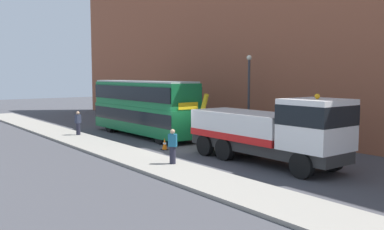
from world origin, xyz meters
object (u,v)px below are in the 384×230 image
(pedestrian_bystander, at_px, (173,147))
(double_decker_bus, at_px, (143,106))
(pedestrian_onlooker, at_px, (78,123))
(traffic_cone_near_bus, at_px, (165,144))
(street_lamp, at_px, (249,90))
(recovery_tow_truck, at_px, (270,130))

(pedestrian_bystander, bearing_deg, double_decker_bus, 27.61)
(double_decker_bus, distance_m, pedestrian_onlooker, 4.85)
(double_decker_bus, bearing_deg, traffic_cone_near_bus, -19.19)
(pedestrian_bystander, relative_size, street_lamp, 0.29)
(recovery_tow_truck, distance_m, pedestrian_bystander, 4.96)
(street_lamp, bearing_deg, traffic_cone_near_bus, -91.98)
(recovery_tow_truck, height_order, pedestrian_onlooker, recovery_tow_truck)
(pedestrian_onlooker, relative_size, traffic_cone_near_bus, 2.38)
(pedestrian_onlooker, bearing_deg, street_lamp, 21.77)
(recovery_tow_truck, distance_m, pedestrian_onlooker, 15.38)
(double_decker_bus, height_order, pedestrian_bystander, double_decker_bus)
(pedestrian_bystander, bearing_deg, recovery_tow_truck, -70.26)
(double_decker_bus, relative_size, street_lamp, 1.90)
(pedestrian_bystander, xyz_separation_m, street_lamp, (-3.88, 9.01, 2.49))
(pedestrian_bystander, height_order, street_lamp, street_lamp)
(recovery_tow_truck, bearing_deg, double_decker_bus, 179.51)
(double_decker_bus, xyz_separation_m, traffic_cone_near_bus, (5.84, -1.97, -1.89))
(pedestrian_bystander, height_order, traffic_cone_near_bus, pedestrian_bystander)
(recovery_tow_truck, bearing_deg, pedestrian_bystander, -121.29)
(traffic_cone_near_bus, relative_size, street_lamp, 0.12)
(pedestrian_bystander, bearing_deg, street_lamp, -16.19)
(double_decker_bus, xyz_separation_m, pedestrian_onlooker, (-2.34, -4.06, -1.25))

